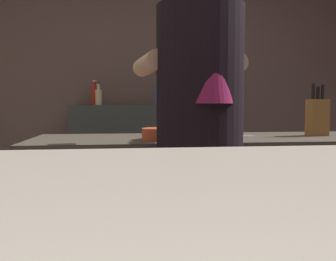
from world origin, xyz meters
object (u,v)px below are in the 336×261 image
(bartender, at_px, (200,132))
(bottle_vinegar, at_px, (99,96))
(knife_block, at_px, (317,116))
(bottle_soy, at_px, (95,96))
(chefs_knife, at_px, (236,137))
(bottle_olive_oil, at_px, (158,94))
(mixing_bowl, at_px, (163,134))

(bartender, height_order, bottle_vinegar, bartender)
(knife_block, xyz_separation_m, bottle_soy, (-1.31, 1.37, 0.15))
(bartender, bearing_deg, bottle_vinegar, 8.56)
(chefs_knife, relative_size, bottle_vinegar, 1.26)
(bottle_soy, bearing_deg, knife_block, -46.40)
(knife_block, xyz_separation_m, chefs_knife, (-0.48, -0.06, -0.10))
(bottle_vinegar, bearing_deg, bottle_olive_oil, 0.36)
(bottle_soy, bearing_deg, bottle_olive_oil, -13.11)
(knife_block, distance_m, mixing_bowl, 0.88)
(chefs_knife, bearing_deg, mixing_bowl, 167.89)
(mixing_bowl, distance_m, bottle_vinegar, 1.45)
(bartender, height_order, chefs_knife, bartender)
(mixing_bowl, height_order, chefs_knife, mixing_bowl)
(mixing_bowl, height_order, bottle_olive_oil, bottle_olive_oil)
(chefs_knife, bearing_deg, knife_block, -14.74)
(chefs_knife, distance_m, bottle_soy, 1.67)
(bottle_olive_oil, height_order, bottle_soy, bottle_olive_oil)
(mixing_bowl, xyz_separation_m, bottle_vinegar, (-0.39, 1.37, 0.22))
(knife_block, bearing_deg, bottle_olive_oil, 121.40)
(mixing_bowl, relative_size, bottle_vinegar, 1.08)
(bottle_soy, bearing_deg, bottle_vinegar, -71.77)
(mixing_bowl, xyz_separation_m, bottle_olive_oil, (0.11, 1.38, 0.24))
(chefs_knife, xyz_separation_m, bottle_soy, (-0.82, 1.44, 0.25))
(bottle_soy, bearing_deg, chefs_knife, -60.17)
(chefs_knife, height_order, bottle_vinegar, bottle_vinegar)
(bottle_olive_oil, relative_size, bottle_vinegar, 1.29)
(mixing_bowl, bearing_deg, bottle_olive_oil, 85.42)
(mixing_bowl, bearing_deg, knife_block, 8.61)
(knife_block, distance_m, bottle_vinegar, 1.78)
(chefs_knife, bearing_deg, bottle_olive_oil, 79.74)
(bottle_olive_oil, bearing_deg, knife_block, -58.60)
(knife_block, bearing_deg, bartender, -148.42)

